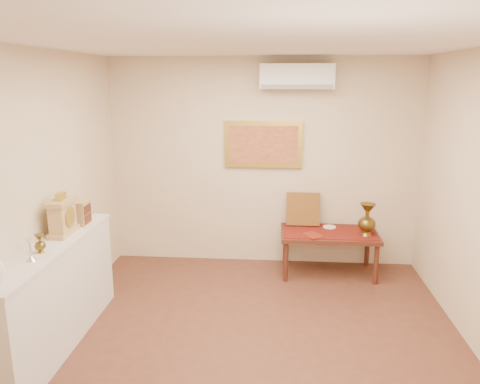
# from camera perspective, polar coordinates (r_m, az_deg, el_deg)

# --- Properties ---
(floor) EXTENTS (4.50, 4.50, 0.00)m
(floor) POSITION_cam_1_polar(r_m,az_deg,el_deg) (4.49, 1.62, -19.02)
(floor) COLOR brown
(floor) RESTS_ON ground
(ceiling) EXTENTS (4.50, 4.50, 0.00)m
(ceiling) POSITION_cam_1_polar(r_m,az_deg,el_deg) (3.79, 1.91, 17.84)
(ceiling) COLOR white
(ceiling) RESTS_ON ground
(wall_back) EXTENTS (4.00, 0.02, 2.70)m
(wall_back) POSITION_cam_1_polar(r_m,az_deg,el_deg) (6.12, 2.85, 3.54)
(wall_back) COLOR beige
(wall_back) RESTS_ON ground
(wall_front) EXTENTS (4.00, 0.02, 2.70)m
(wall_front) POSITION_cam_1_polar(r_m,az_deg,el_deg) (1.87, -2.09, -21.29)
(wall_front) COLOR beige
(wall_front) RESTS_ON ground
(wall_left) EXTENTS (0.02, 4.50, 2.70)m
(wall_left) POSITION_cam_1_polar(r_m,az_deg,el_deg) (4.49, -24.65, -1.43)
(wall_left) COLOR beige
(wall_left) RESTS_ON ground
(candlestick) EXTENTS (0.09, 0.09, 0.19)m
(candlestick) POSITION_cam_1_polar(r_m,az_deg,el_deg) (4.18, -24.22, -6.44)
(candlestick) COLOR silver
(candlestick) RESTS_ON display_ledge
(brass_urn_small) EXTENTS (0.09, 0.09, 0.21)m
(brass_urn_small) POSITION_cam_1_polar(r_m,az_deg,el_deg) (4.33, -23.23, -5.49)
(brass_urn_small) COLOR brown
(brass_urn_small) RESTS_ON display_ledge
(table_cloth) EXTENTS (1.14, 0.59, 0.01)m
(table_cloth) POSITION_cam_1_polar(r_m,az_deg,el_deg) (5.99, 10.82, -4.77)
(table_cloth) COLOR maroon
(table_cloth) RESTS_ON low_table
(brass_urn_tall) EXTENTS (0.21, 0.21, 0.48)m
(brass_urn_tall) POSITION_cam_1_polar(r_m,az_deg,el_deg) (5.89, 15.25, -2.86)
(brass_urn_tall) COLOR brown
(brass_urn_tall) RESTS_ON table_cloth
(plate) EXTENTS (0.16, 0.16, 0.01)m
(plate) POSITION_cam_1_polar(r_m,az_deg,el_deg) (6.14, 10.85, -4.21)
(plate) COLOR white
(plate) RESTS_ON table_cloth
(menu) EXTENTS (0.28, 0.31, 0.01)m
(menu) POSITION_cam_1_polar(r_m,az_deg,el_deg) (5.80, 8.86, -5.22)
(menu) COLOR maroon
(menu) RESTS_ON table_cloth
(cushion) EXTENTS (0.43, 0.19, 0.44)m
(cushion) POSITION_cam_1_polar(r_m,az_deg,el_deg) (6.15, 7.69, -2.06)
(cushion) COLOR #5B2112
(cushion) RESTS_ON table_cloth
(display_ledge) EXTENTS (0.37, 2.02, 0.98)m
(display_ledge) POSITION_cam_1_polar(r_m,az_deg,el_deg) (4.69, -21.69, -11.68)
(display_ledge) COLOR silver
(display_ledge) RESTS_ON floor
(mantel_clock) EXTENTS (0.17, 0.36, 0.41)m
(mantel_clock) POSITION_cam_1_polar(r_m,az_deg,el_deg) (4.72, -20.81, -2.84)
(mantel_clock) COLOR tan
(mantel_clock) RESTS_ON display_ledge
(wooden_chest) EXTENTS (0.16, 0.21, 0.24)m
(wooden_chest) POSITION_cam_1_polar(r_m,az_deg,el_deg) (5.01, -18.88, -2.38)
(wooden_chest) COLOR tan
(wooden_chest) RESTS_ON display_ledge
(low_table) EXTENTS (1.20, 0.70, 0.55)m
(low_table) POSITION_cam_1_polar(r_m,az_deg,el_deg) (6.01, 10.79, -5.40)
(low_table) COLOR #4E2117
(low_table) RESTS_ON floor
(painting) EXTENTS (1.00, 0.06, 0.60)m
(painting) POSITION_cam_1_polar(r_m,az_deg,el_deg) (6.06, 2.87, 5.83)
(painting) COLOR gold
(painting) RESTS_ON wall_back
(ac_unit) EXTENTS (0.90, 0.25, 0.30)m
(ac_unit) POSITION_cam_1_polar(r_m,az_deg,el_deg) (5.90, 6.94, 13.81)
(ac_unit) COLOR white
(ac_unit) RESTS_ON wall_back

